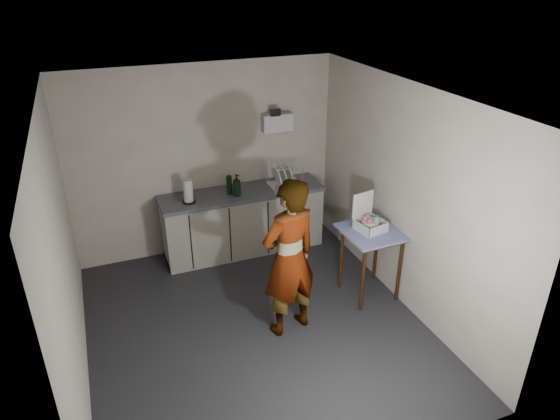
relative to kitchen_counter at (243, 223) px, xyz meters
name	(u,v)px	position (x,y,z in m)	size (l,w,h in m)	color
ground	(257,327)	(-0.40, -1.70, -0.43)	(4.00, 4.00, 0.00)	#242328
wall_back	(206,161)	(-0.40, 0.29, 0.87)	(3.60, 0.02, 2.60)	#B7AE9F
wall_right	(403,198)	(1.39, -1.70, 0.87)	(0.02, 4.00, 2.60)	#B7AE9F
wall_left	(65,261)	(-2.19, -1.70, 0.87)	(0.02, 4.00, 2.60)	#B7AE9F
ceiling	(250,99)	(-0.40, -1.70, 2.17)	(3.60, 4.00, 0.01)	silver
kitchen_counter	(243,223)	(0.00, 0.00, 0.00)	(2.24, 0.62, 0.91)	black
wall_shelf	(277,122)	(0.60, 0.22, 1.32)	(0.42, 0.18, 0.37)	silver
side_table	(372,239)	(1.10, -1.59, 0.34)	(0.70, 0.70, 0.88)	#37190C
standing_man	(289,259)	(-0.06, -1.83, 0.48)	(0.66, 0.44, 1.81)	#B2A593
soap_bottle	(237,185)	(-0.10, -0.11, 0.63)	(0.12, 0.12, 0.30)	black
soda_can	(238,189)	(-0.07, -0.04, 0.54)	(0.06, 0.06, 0.12)	red
dark_bottle	(229,185)	(-0.18, -0.02, 0.61)	(0.07, 0.07, 0.26)	black
paper_towel	(188,192)	(-0.74, -0.08, 0.63)	(0.18, 0.18, 0.31)	black
dish_rack	(284,181)	(0.61, -0.03, 0.55)	(0.45, 0.33, 0.31)	silver
bakery_box	(369,222)	(1.07, -1.54, 0.55)	(0.36, 0.36, 0.42)	silver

